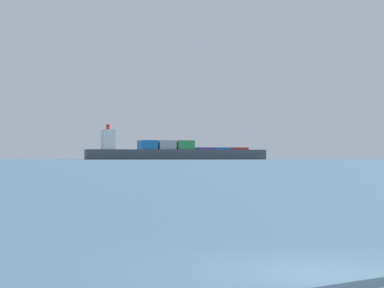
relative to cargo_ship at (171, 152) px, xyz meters
name	(u,v)px	position (x,y,z in m)	size (l,w,h in m)	color
ground_plane	(315,271)	(233.91, -800.81, -9.05)	(4000.00, 4000.00, 0.00)	#476B84
cargo_ship	(171,152)	(0.00, 0.00, 0.00)	(195.09, 125.19, 39.20)	#3F444C
distant_headland	(242,152)	(-60.88, 763.34, 4.64)	(1161.32, 360.21, 27.39)	#756B56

